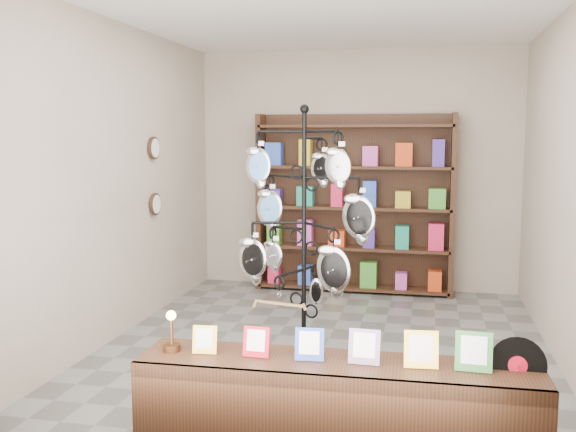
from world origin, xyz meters
name	(u,v)px	position (x,y,z in m)	size (l,w,h in m)	color
ground	(324,349)	(0.00, 0.00, 0.00)	(5.00, 5.00, 0.00)	slate
room_envelope	(325,145)	(0.00, 0.00, 1.85)	(5.00, 5.00, 5.00)	#B3A290
display_tree	(304,223)	(-0.05, -0.74, 1.25)	(1.15, 1.12, 2.16)	black
front_shelf	(336,409)	(0.39, -1.93, 0.30)	(2.41, 0.55, 0.85)	black
back_shelving	(354,209)	(0.00, 2.30, 1.03)	(2.42, 0.36, 2.20)	black
wall_clocks	(155,176)	(-1.97, 0.80, 1.50)	(0.03, 0.24, 0.84)	black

